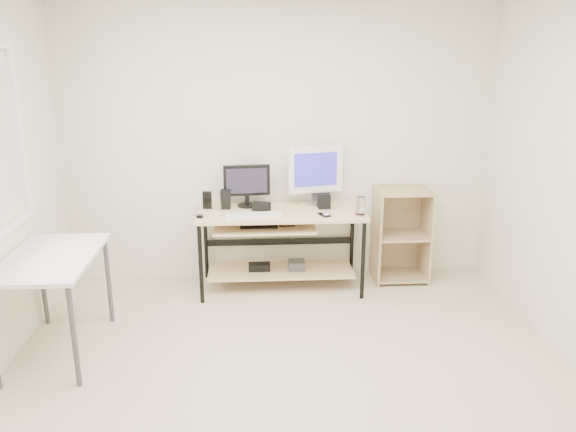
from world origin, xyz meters
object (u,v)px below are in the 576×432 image
(white_imac, at_px, (315,171))
(side_table, at_px, (51,267))
(desk, at_px, (278,233))
(shelf_unit, at_px, (400,234))
(black_monitor, at_px, (247,183))
(audio_controller, at_px, (207,200))

(white_imac, bearing_deg, side_table, -161.43)
(side_table, xyz_separation_m, white_imac, (2.01, 1.25, 0.40))
(desk, bearing_deg, shelf_unit, 7.77)
(side_table, distance_m, black_monitor, 1.86)
(black_monitor, relative_size, white_imac, 0.77)
(desk, relative_size, white_imac, 2.70)
(black_monitor, bearing_deg, audio_controller, -177.64)
(side_table, height_order, shelf_unit, shelf_unit)
(desk, xyz_separation_m, white_imac, (0.36, 0.19, 0.53))
(shelf_unit, relative_size, audio_controller, 5.63)
(shelf_unit, distance_m, audio_controller, 1.85)
(side_table, relative_size, white_imac, 1.80)
(desk, relative_size, audio_controller, 9.38)
(desk, height_order, white_imac, white_imac)
(white_imac, relative_size, audio_controller, 3.47)
(side_table, distance_m, audio_controller, 1.56)
(white_imac, bearing_deg, shelf_unit, -15.05)
(black_monitor, height_order, audio_controller, black_monitor)
(shelf_unit, bearing_deg, white_imac, 178.18)
(black_monitor, height_order, white_imac, white_imac)
(black_monitor, xyz_separation_m, white_imac, (0.63, 0.03, 0.10))
(shelf_unit, relative_size, black_monitor, 2.11)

